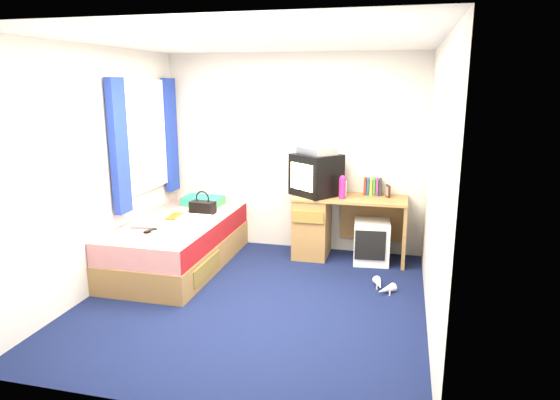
% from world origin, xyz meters
% --- Properties ---
extents(ground, '(3.40, 3.40, 0.00)m').
position_xyz_m(ground, '(0.00, 0.00, 0.00)').
color(ground, '#0C1438').
rests_on(ground, ground).
extents(room_shell, '(3.40, 3.40, 3.40)m').
position_xyz_m(room_shell, '(0.00, 0.00, 1.45)').
color(room_shell, white).
rests_on(room_shell, ground).
extents(bed, '(1.01, 2.00, 0.54)m').
position_xyz_m(bed, '(-1.10, 0.70, 0.27)').
color(bed, '#A87D46').
rests_on(bed, ground).
extents(pillow, '(0.51, 0.34, 0.11)m').
position_xyz_m(pillow, '(-1.10, 1.44, 0.59)').
color(pillow, '#1B75B2').
rests_on(pillow, bed).
extents(desk, '(1.30, 0.55, 0.75)m').
position_xyz_m(desk, '(0.48, 1.44, 0.41)').
color(desk, '#A87D46').
rests_on(desk, ground).
extents(storage_cube, '(0.43, 0.43, 0.50)m').
position_xyz_m(storage_cube, '(1.02, 1.35, 0.25)').
color(storage_cube, white).
rests_on(storage_cube, ground).
extents(crt_tv, '(0.66, 0.65, 0.49)m').
position_xyz_m(crt_tv, '(0.34, 1.44, 0.99)').
color(crt_tv, black).
rests_on(crt_tv, desk).
extents(vcr, '(0.51, 0.50, 0.08)m').
position_xyz_m(vcr, '(0.34, 1.44, 1.28)').
color(vcr, '#B7B7B9').
rests_on(vcr, crt_tv).
extents(book_row, '(0.20, 0.13, 0.20)m').
position_xyz_m(book_row, '(0.99, 1.60, 0.85)').
color(book_row, maroon).
rests_on(book_row, desk).
extents(picture_frame, '(0.06, 0.12, 0.14)m').
position_xyz_m(picture_frame, '(1.17, 1.52, 0.82)').
color(picture_frame, black).
rests_on(picture_frame, desk).
extents(pink_water_bottle, '(0.08, 0.08, 0.24)m').
position_xyz_m(pink_water_bottle, '(0.67, 1.31, 0.87)').
color(pink_water_bottle, '#F2227C').
rests_on(pink_water_bottle, desk).
extents(aerosol_can, '(0.06, 0.06, 0.18)m').
position_xyz_m(aerosol_can, '(0.67, 1.49, 0.84)').
color(aerosol_can, white).
rests_on(aerosol_can, desk).
extents(handbag, '(0.30, 0.19, 0.27)m').
position_xyz_m(handbag, '(-0.94, 1.05, 0.62)').
color(handbag, black).
rests_on(handbag, bed).
extents(towel, '(0.31, 0.26, 0.10)m').
position_xyz_m(towel, '(-0.83, 0.53, 0.59)').
color(towel, silver).
rests_on(towel, bed).
extents(magazine, '(0.24, 0.30, 0.01)m').
position_xyz_m(magazine, '(-1.16, 0.83, 0.55)').
color(magazine, gold).
rests_on(magazine, bed).
extents(water_bottle, '(0.21, 0.10, 0.07)m').
position_xyz_m(water_bottle, '(-1.32, 0.32, 0.58)').
color(water_bottle, silver).
rests_on(water_bottle, bed).
extents(colour_swatch_fan, '(0.20, 0.20, 0.01)m').
position_xyz_m(colour_swatch_fan, '(-1.08, 0.16, 0.55)').
color(colour_swatch_fan, gold).
rests_on(colour_swatch_fan, bed).
extents(remote_control, '(0.08, 0.17, 0.02)m').
position_xyz_m(remote_control, '(-1.18, 0.22, 0.55)').
color(remote_control, black).
rests_on(remote_control, bed).
extents(window_assembly, '(0.11, 1.42, 1.40)m').
position_xyz_m(window_assembly, '(-1.55, 0.90, 1.42)').
color(window_assembly, silver).
rests_on(window_assembly, room_shell).
extents(white_heels, '(0.25, 0.36, 0.09)m').
position_xyz_m(white_heels, '(1.19, 0.54, 0.04)').
color(white_heels, white).
rests_on(white_heels, ground).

